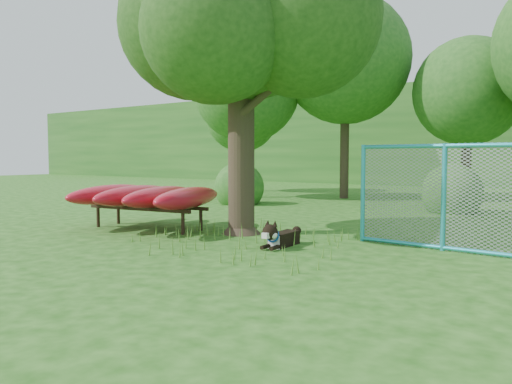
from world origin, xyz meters
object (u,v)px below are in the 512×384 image
Objects in this scene: oak_tree at (241,11)px; kayak_rack at (148,196)px; husky_dog at (279,237)px; fence_section at (444,197)px.

oak_tree is 4.66m from kayak_rack.
kayak_rack is at bearing 172.53° from husky_dog.
fence_section is (4.20, 0.47, -3.85)m from oak_tree.
husky_dog is at bearing -145.94° from fence_section.
kayak_rack is at bearing -164.64° from fence_section.
kayak_rack is at bearing -162.53° from oak_tree.
husky_dog is 0.38× the size of fence_section.
oak_tree is at bearing -168.58° from fence_section.
fence_section is at bearing 25.48° from husky_dog.
kayak_rack is 3.89m from husky_dog.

